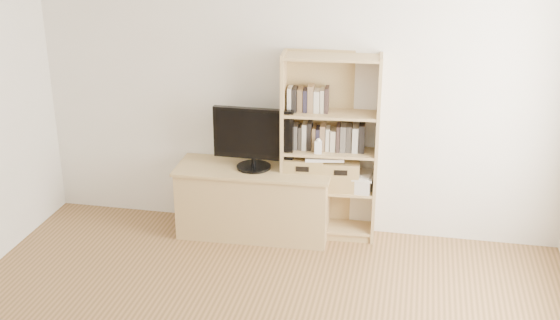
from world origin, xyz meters
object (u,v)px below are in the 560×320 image
(bookshelf, at_px, (330,148))
(baby_monitor, at_px, (318,147))
(basket_right, at_px, (341,174))
(laptop, at_px, (324,156))
(basket_left, at_px, (304,171))
(television, at_px, (253,138))
(tv_stand, at_px, (254,202))

(bookshelf, bearing_deg, baby_monitor, -135.00)
(baby_monitor, relative_size, basket_right, 0.36)
(bookshelf, relative_size, laptop, 5.01)
(bookshelf, bearing_deg, laptop, -164.33)
(basket_left, relative_size, basket_right, 1.08)
(television, xyz_separation_m, basket_right, (0.73, 0.10, -0.31))
(television, height_order, baby_monitor, television)
(basket_left, bearing_deg, television, -173.84)
(laptop, bearing_deg, basket_right, -3.06)
(laptop, bearing_deg, bookshelf, 9.51)
(television, xyz_separation_m, baby_monitor, (0.55, 0.00, -0.04))
(baby_monitor, bearing_deg, tv_stand, 178.00)
(tv_stand, distance_m, bookshelf, 0.82)
(television, bearing_deg, bookshelf, 9.59)
(basket_right, bearing_deg, basket_left, 177.30)
(basket_right, distance_m, laptop, 0.21)
(baby_monitor, height_order, basket_left, baby_monitor)
(tv_stand, xyz_separation_m, bookshelf, (0.63, 0.10, 0.51))
(bookshelf, distance_m, baby_monitor, 0.13)
(basket_left, bearing_deg, bookshelf, 0.48)
(tv_stand, xyz_separation_m, laptop, (0.59, 0.08, 0.44))
(tv_stand, xyz_separation_m, television, (0.00, 0.00, 0.59))
(basket_right, bearing_deg, laptop, -179.61)
(bookshelf, height_order, basket_right, bookshelf)
(tv_stand, xyz_separation_m, baby_monitor, (0.55, 0.00, 0.54))
(tv_stand, bearing_deg, basket_left, 8.83)
(laptop, bearing_deg, television, 178.02)
(television, relative_size, basket_left, 2.04)
(television, xyz_separation_m, basket_left, (0.42, 0.08, -0.30))
(bookshelf, relative_size, television, 2.36)
(laptop, bearing_deg, basket_left, 171.29)
(bookshelf, relative_size, basket_right, 5.21)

